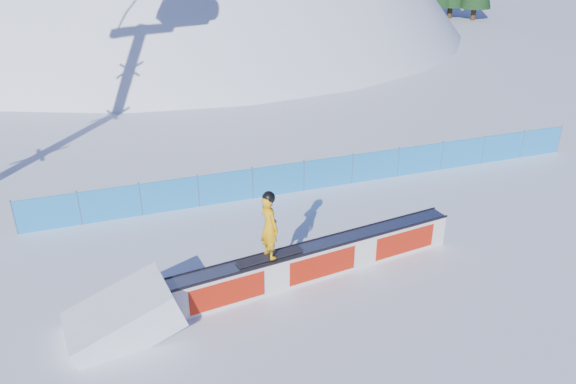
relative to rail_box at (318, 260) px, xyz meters
name	(u,v)px	position (x,y,z in m)	size (l,w,h in m)	color
ground	(383,244)	(2.60, 0.91, -0.52)	(160.00, 160.00, 0.00)	white
snow_hill	(190,196)	(2.60, 42.91, -18.52)	(64.00, 64.00, 64.00)	white
safety_fence	(328,173)	(2.60, 5.41, 0.08)	(22.05, 0.05, 1.30)	#1F7FCA
rail_box	(318,260)	(0.00, 0.00, 0.00)	(8.82, 1.75, 1.06)	silver
snow_ramp	(126,331)	(-5.46, -0.71, -0.52)	(2.61, 1.74, 0.98)	white
snowboarder	(269,226)	(-1.50, -0.20, 1.51)	(1.92, 0.76, 1.97)	black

